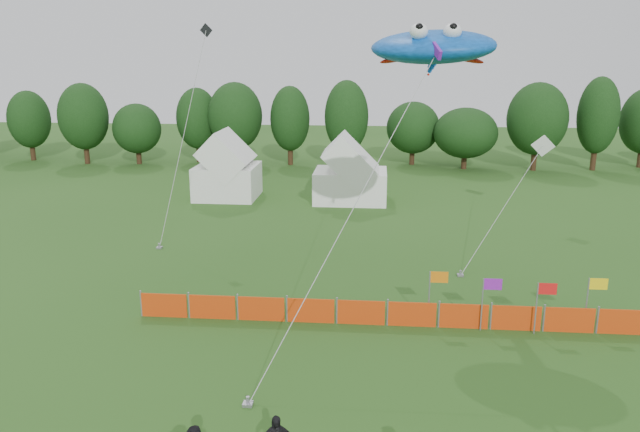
# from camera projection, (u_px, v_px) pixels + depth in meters

# --- Properties ---
(treeline) EXTENTS (104.57, 8.78, 8.36)m
(treeline) POSITION_uv_depth(u_px,v_px,m) (375.00, 123.00, 58.29)
(treeline) COLOR #382314
(treeline) RESTS_ON ground
(tent_left) EXTENTS (4.52, 4.52, 3.99)m
(tent_left) POSITION_uv_depth(u_px,v_px,m) (227.00, 171.00, 46.19)
(tent_left) COLOR white
(tent_left) RESTS_ON ground
(tent_right) EXTENTS (5.28, 4.23, 3.73)m
(tent_right) POSITION_uv_depth(u_px,v_px,m) (351.00, 176.00, 45.02)
(tent_right) COLOR white
(tent_right) RESTS_ON ground
(barrier_fence) EXTENTS (19.90, 0.06, 1.00)m
(barrier_fence) POSITION_uv_depth(u_px,v_px,m) (386.00, 313.00, 24.55)
(barrier_fence) COLOR red
(barrier_fence) RESTS_ON ground
(flag_row) EXTENTS (6.73, 0.54, 2.25)m
(flag_row) POSITION_uv_depth(u_px,v_px,m) (512.00, 295.00, 23.88)
(flag_row) COLOR gray
(flag_row) RESTS_ON ground
(stingray_kite) EXTENTS (9.22, 17.09, 11.63)m
(stingray_kite) POSITION_uv_depth(u_px,v_px,m) (432.00, 48.00, 25.85)
(stingray_kite) COLOR blue
(stingray_kite) RESTS_ON ground
(small_kite_white) EXTENTS (6.92, 10.79, 5.64)m
(small_kite_white) POSITION_uv_depth(u_px,v_px,m) (527.00, 171.00, 36.44)
(small_kite_white) COLOR white
(small_kite_white) RESTS_ON ground
(small_kite_dark) EXTENTS (2.59, 4.45, 12.11)m
(small_kite_dark) POSITION_uv_depth(u_px,v_px,m) (186.00, 126.00, 34.90)
(small_kite_dark) COLOR black
(small_kite_dark) RESTS_ON ground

